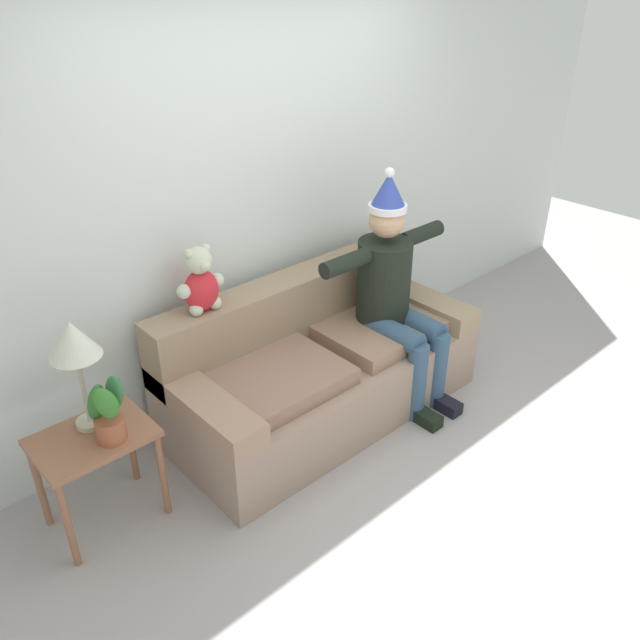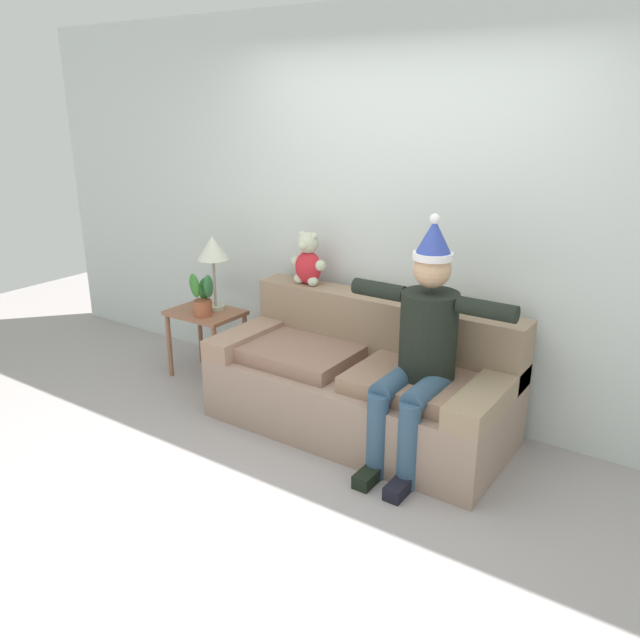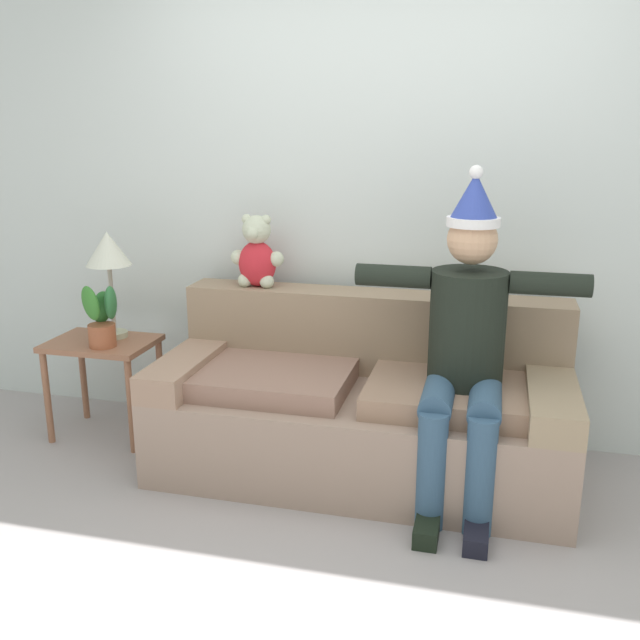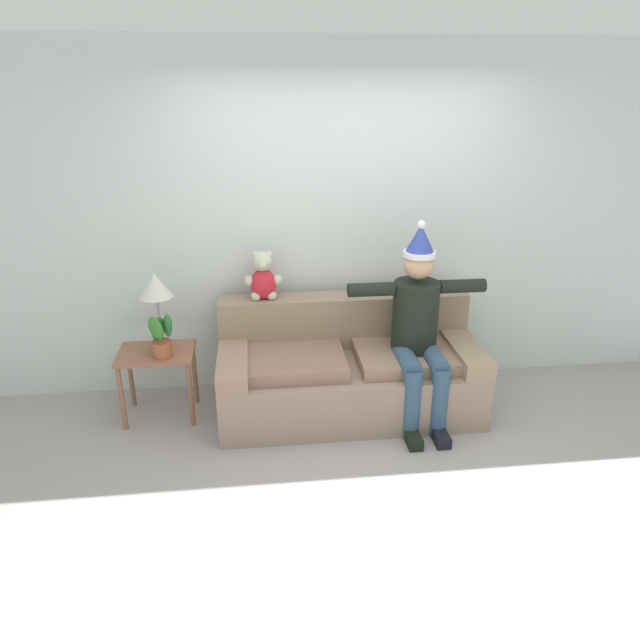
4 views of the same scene
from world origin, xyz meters
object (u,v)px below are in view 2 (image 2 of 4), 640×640
(teddy_bear, at_px, (308,261))
(table_lamp, at_px, (213,252))
(couch, at_px, (362,382))
(person_seated, at_px, (421,344))
(side_table, at_px, (206,322))
(potted_plant, at_px, (203,296))

(teddy_bear, height_order, table_lamp, teddy_bear)
(couch, xyz_separation_m, teddy_bear, (-0.62, 0.26, 0.68))
(person_seated, distance_m, teddy_bear, 1.22)
(couch, xyz_separation_m, person_seated, (0.48, -0.17, 0.43))
(side_table, relative_size, table_lamp, 0.96)
(couch, distance_m, side_table, 1.45)
(table_lamp, bearing_deg, potted_plant, -79.15)
(side_table, bearing_deg, table_lamp, 65.96)
(person_seated, xyz_separation_m, teddy_bear, (-1.11, 0.43, 0.25))
(couch, height_order, teddy_bear, teddy_bear)
(person_seated, relative_size, side_table, 2.71)
(table_lamp, relative_size, potted_plant, 1.67)
(side_table, bearing_deg, teddy_bear, 15.88)
(teddy_bear, bearing_deg, potted_plant, -156.98)
(teddy_bear, distance_m, table_lamp, 0.79)
(person_seated, height_order, teddy_bear, person_seated)
(teddy_bear, distance_m, side_table, 1.01)
(person_seated, height_order, side_table, person_seated)
(person_seated, bearing_deg, potted_plant, 176.58)
(couch, distance_m, teddy_bear, 0.96)
(potted_plant, bearing_deg, teddy_bear, 23.02)
(couch, bearing_deg, potted_plant, -177.66)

